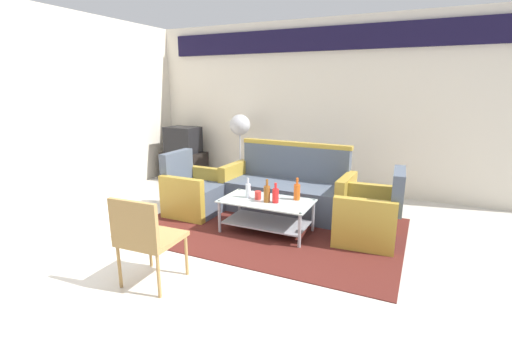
{
  "coord_description": "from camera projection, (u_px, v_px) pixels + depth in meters",
  "views": [
    {
      "loc": [
        1.54,
        -3.0,
        1.75
      ],
      "look_at": [
        -0.27,
        0.84,
        0.65
      ],
      "focal_mm": 25.34,
      "sensor_mm": 36.0,
      "label": 1
    }
  ],
  "objects": [
    {
      "name": "ground_plane",
      "position": [
        245.0,
        262.0,
        3.7
      ],
      "size": [
        14.0,
        14.0,
        0.0
      ],
      "primitive_type": "plane",
      "color": "beige"
    },
    {
      "name": "wall_back",
      "position": [
        327.0,
        103.0,
        6.01
      ],
      "size": [
        6.52,
        0.19,
        2.8
      ],
      "color": "silver",
      "rests_on": "ground"
    },
    {
      "name": "wall_left",
      "position": [
        13.0,
        114.0,
        4.6
      ],
      "size": [
        0.12,
        6.2,
        2.8
      ],
      "primitive_type": "cube",
      "color": "silver",
      "rests_on": "ground"
    },
    {
      "name": "rug",
      "position": [
        269.0,
        228.0,
        4.57
      ],
      "size": [
        3.2,
        2.14,
        0.01
      ],
      "primitive_type": "cube",
      "color": "#511E19",
      "rests_on": "ground"
    },
    {
      "name": "couch",
      "position": [
        287.0,
        190.0,
        5.1
      ],
      "size": [
        1.83,
        0.81,
        0.96
      ],
      "rotation": [
        0.0,
        0.0,
        3.1
      ],
      "color": "#4C5666",
      "rests_on": "rug"
    },
    {
      "name": "armchair_left",
      "position": [
        194.0,
        193.0,
        5.06
      ],
      "size": [
        0.71,
        0.77,
        0.85
      ],
      "rotation": [
        0.0,
        0.0,
        -1.58
      ],
      "color": "#4C5666",
      "rests_on": "rug"
    },
    {
      "name": "armchair_right",
      "position": [
        370.0,
        217.0,
        4.15
      ],
      "size": [
        0.74,
        0.8,
        0.85
      ],
      "rotation": [
        0.0,
        0.0,
        1.63
      ],
      "color": "#4C5666",
      "rests_on": "rug"
    },
    {
      "name": "coffee_table",
      "position": [
        267.0,
        211.0,
        4.38
      ],
      "size": [
        1.1,
        0.6,
        0.4
      ],
      "color": "silver",
      "rests_on": "rug"
    },
    {
      "name": "bottle_brown",
      "position": [
        267.0,
        193.0,
        4.26
      ],
      "size": [
        0.08,
        0.08,
        0.28
      ],
      "color": "brown",
      "rests_on": "coffee_table"
    },
    {
      "name": "bottle_orange",
      "position": [
        297.0,
        192.0,
        4.35
      ],
      "size": [
        0.08,
        0.08,
        0.27
      ],
      "color": "#D85919",
      "rests_on": "coffee_table"
    },
    {
      "name": "bottle_clear",
      "position": [
        248.0,
        190.0,
        4.44
      ],
      "size": [
        0.06,
        0.06,
        0.25
      ],
      "color": "silver",
      "rests_on": "coffee_table"
    },
    {
      "name": "bottle_red",
      "position": [
        276.0,
        195.0,
        4.24
      ],
      "size": [
        0.08,
        0.08,
        0.24
      ],
      "color": "red",
      "rests_on": "coffee_table"
    },
    {
      "name": "cup",
      "position": [
        258.0,
        195.0,
        4.38
      ],
      "size": [
        0.08,
        0.08,
        0.1
      ],
      "primitive_type": "cylinder",
      "color": "red",
      "rests_on": "coffee_table"
    },
    {
      "name": "tv_stand",
      "position": [
        184.0,
        166.0,
        6.94
      ],
      "size": [
        0.8,
        0.5,
        0.52
      ],
      "primitive_type": "cube",
      "color": "black",
      "rests_on": "ground"
    },
    {
      "name": "television",
      "position": [
        183.0,
        140.0,
        6.81
      ],
      "size": [
        0.62,
        0.47,
        0.48
      ],
      "rotation": [
        0.0,
        0.0,
        3.09
      ],
      "color": "black",
      "rests_on": "tv_stand"
    },
    {
      "name": "pedestal_fan",
      "position": [
        240.0,
        129.0,
        6.3
      ],
      "size": [
        0.36,
        0.36,
        1.27
      ],
      "color": "#2D2D33",
      "rests_on": "ground"
    },
    {
      "name": "wicker_chair",
      "position": [
        145.0,
        235.0,
        3.14
      ],
      "size": [
        0.5,
        0.5,
        0.84
      ],
      "rotation": [
        0.0,
        0.0,
        0.05
      ],
      "color": "#AD844C",
      "rests_on": "ground"
    }
  ]
}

